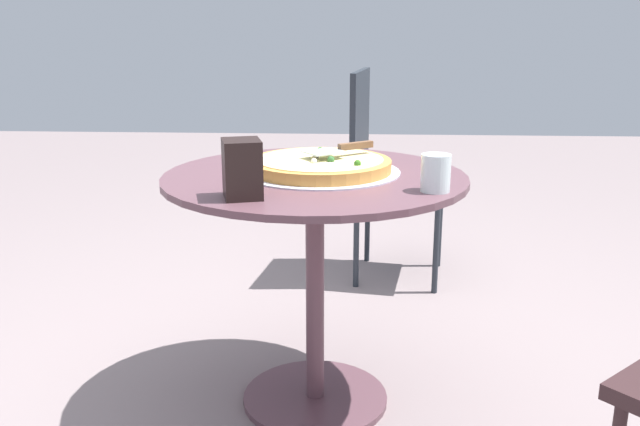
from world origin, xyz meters
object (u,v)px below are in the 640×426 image
pizza_on_tray (320,166)px  napkin_dispenser (242,169)px  patio_table (315,234)px  drinking_cup (436,173)px  pizza_server (341,148)px  patio_chair_far (383,162)px

pizza_on_tray → napkin_dispenser: size_ratio=3.22×
pizza_on_tray → napkin_dispenser: 0.34m
patio_table → drinking_cup: size_ratio=9.04×
drinking_cup → napkin_dispenser: napkin_dispenser is taller
pizza_on_tray → pizza_server: 0.08m
patio_table → patio_chair_far: (-0.23, -1.06, -0.01)m
patio_table → pizza_on_tray: pizza_on_tray is taller
patio_table → pizza_on_tray: (-0.01, -0.03, 0.19)m
pizza_server → napkin_dispenser: bearing=55.3°
pizza_on_tray → patio_table: bearing=66.3°
pizza_on_tray → patio_chair_far: patio_chair_far is taller
pizza_server → patio_chair_far: size_ratio=0.22×
drinking_cup → napkin_dispenser: size_ratio=0.67×
pizza_server → drinking_cup: 0.33m
pizza_server → patio_chair_far: patio_chair_far is taller
patio_table → pizza_on_tray: bearing=-113.7°
napkin_dispenser → patio_chair_far: bearing=-31.8°
drinking_cup → pizza_server: bearing=-45.1°
pizza_on_tray → pizza_server: size_ratio=2.21×
patio_chair_far → pizza_on_tray: bearing=78.3°
drinking_cup → patio_chair_far: size_ratio=0.10×
pizza_on_tray → patio_chair_far: size_ratio=0.49×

